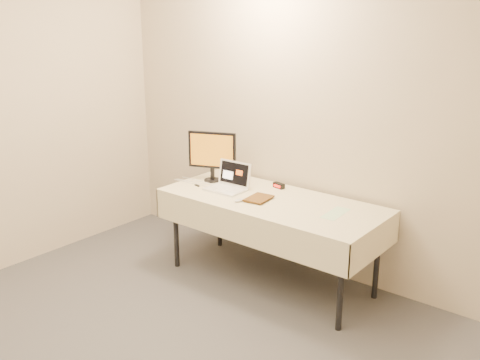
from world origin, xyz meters
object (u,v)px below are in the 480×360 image
Objects in this scene: laptop at (229,183)px; book at (250,185)px; monitor at (212,153)px; table at (271,206)px.

book is (0.29, -0.08, 0.06)m from laptop.
monitor is at bearing 156.64° from book.
table is at bearing -28.50° from monitor.
monitor is (-0.71, 0.08, 0.33)m from table.
laptop is 1.44× the size of book.
monitor reaches higher than table.
table is 5.53× the size of laptop.
book is (-0.15, -0.09, 0.18)m from table.
monitor is 0.60m from book.
laptop is 0.75× the size of monitor.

